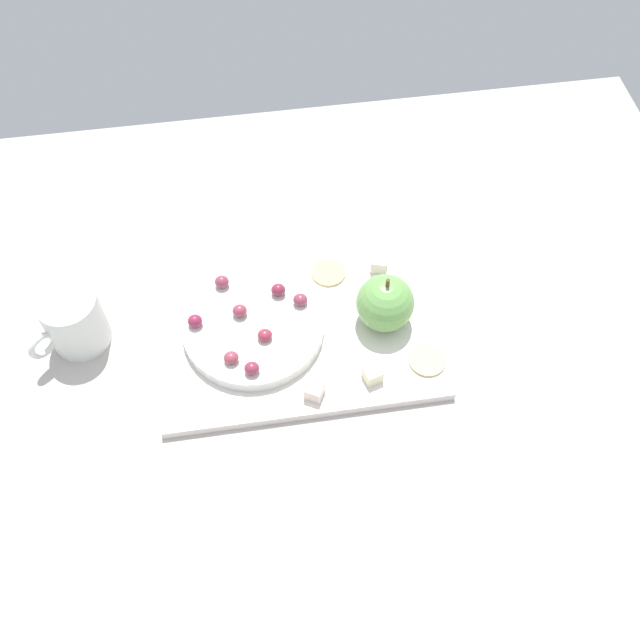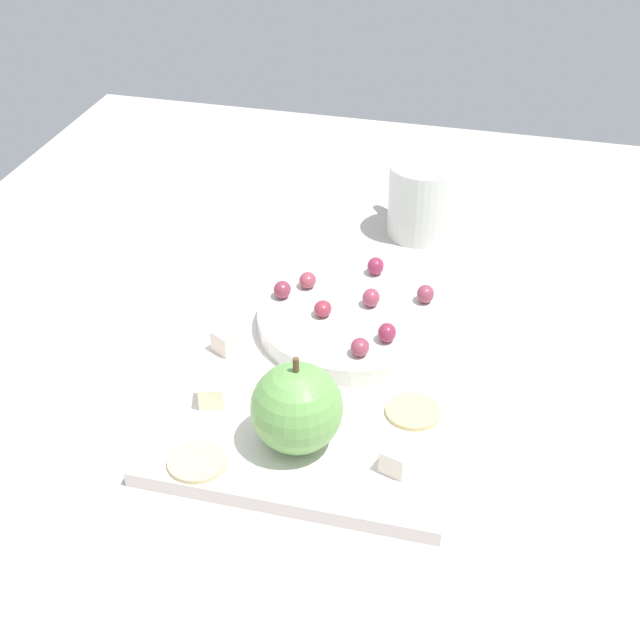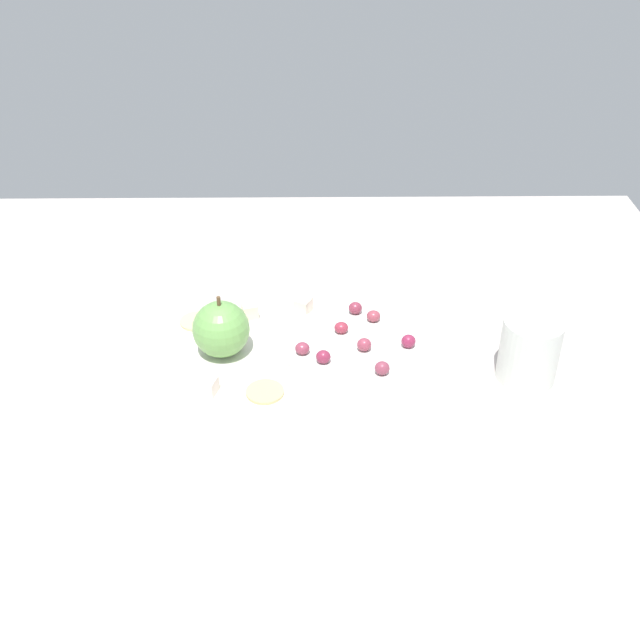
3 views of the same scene
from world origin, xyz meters
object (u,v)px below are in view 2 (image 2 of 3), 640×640
object	(u,v)px
grape_4	(308,280)
cheese_cube_1	(397,460)
grape_5	(425,294)
grape_1	(359,349)
cracker_1	(197,462)
grape_2	(282,290)
grape_3	(376,266)
grape_7	(387,333)
grape_0	(323,309)
grape_6	(371,298)
cracker_0	(413,411)
cheese_cube_0	(228,339)
platter	(333,367)
serving_dish	(353,320)
apple_whole	(297,408)
cheese_cube_2	(211,393)
cup	(421,200)

from	to	relation	value
grape_4	cheese_cube_1	bearing A→B (deg)	-148.74
cheese_cube_1	grape_5	distance (cm)	21.52
grape_1	grape_5	distance (cm)	11.07
cracker_1	grape_2	xyz separation A→B (cm)	(22.05, -0.69, 2.50)
grape_3	grape_7	bearing A→B (deg)	-163.50
grape_0	grape_6	bearing A→B (deg)	-55.47
cracker_0	grape_3	bearing A→B (deg)	20.98
cheese_cube_0	platter	bearing A→B (deg)	-87.57
serving_dish	grape_7	world-z (taller)	grape_7
grape_6	grape_4	bearing A→B (deg)	76.16
cheese_cube_0	grape_3	world-z (taller)	grape_3
apple_whole	cheese_cube_1	size ratio (longest dim) A/B	3.57
platter	cracker_1	size ratio (longest dim) A/B	7.69
cheese_cube_2	grape_7	size ratio (longest dim) A/B	1.12
apple_whole	cup	bearing A→B (deg)	-5.41
grape_1	cracker_1	bearing A→B (deg)	145.52
cheese_cube_2	cup	distance (cm)	38.43
apple_whole	grape_0	xyz separation A→B (cm)	(15.68, 1.82, -1.14)
grape_2	cup	size ratio (longest dim) A/B	0.20
grape_5	apple_whole	bearing A→B (deg)	160.56
serving_dish	grape_5	world-z (taller)	grape_5
cheese_cube_0	grape_4	xyz separation A→B (cm)	(9.22, -5.24, 1.58)
grape_5	grape_6	size ratio (longest dim) A/B	1.00
serving_dish	cheese_cube_1	world-z (taller)	cheese_cube_1
serving_dish	cheese_cube_0	distance (cm)	12.22
cheese_cube_1	cracker_0	bearing A→B (deg)	-1.51
grape_1	grape_4	size ratio (longest dim) A/B	1.00
cracker_1	grape_4	bearing A→B (deg)	-6.09
serving_dish	cheese_cube_0	size ratio (longest dim) A/B	8.78
serving_dish	grape_3	xyz separation A→B (cm)	(7.23, -0.67, 1.81)
cheese_cube_1	grape_2	world-z (taller)	grape_2
grape_4	cracker_0	bearing A→B (deg)	-137.42
cheese_cube_0	cup	bearing A→B (deg)	-25.27
cracker_0	grape_5	world-z (taller)	grape_5
platter	grape_3	bearing A→B (deg)	-5.74
grape_4	grape_5	world-z (taller)	grape_5
cheese_cube_1	grape_3	size ratio (longest dim) A/B	1.12
grape_6	grape_1	bearing A→B (deg)	-175.70
apple_whole	grape_6	distance (cm)	18.64
grape_2	cup	xyz separation A→B (cm)	(21.68, -10.14, 0.21)
cracker_1	cheese_cube_0	bearing A→B (deg)	9.84
cheese_cube_0	cracker_0	distance (cm)	18.96
cheese_cube_0	grape_2	distance (cm)	7.78
cheese_cube_1	cheese_cube_0	bearing A→B (deg)	56.56
cracker_1	grape_3	world-z (taller)	grape_3
grape_2	grape_5	bearing A→B (deg)	-79.02
serving_dish	cup	distance (cm)	22.71
cheese_cube_1	serving_dish	bearing A→B (deg)	22.57
cracker_1	grape_2	size ratio (longest dim) A/B	2.52
cheese_cube_2	grape_7	xyz separation A→B (cm)	(10.14, -13.28, 1.68)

